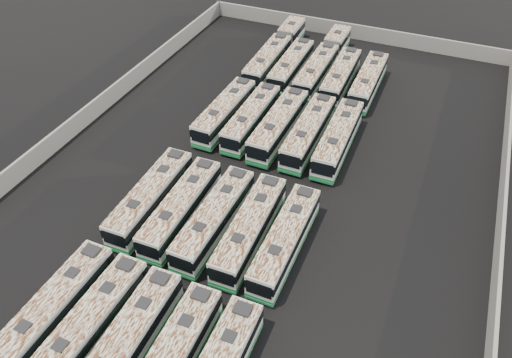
{
  "coord_description": "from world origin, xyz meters",
  "views": [
    {
      "loc": [
        14.51,
        -34.48,
        32.85
      ],
      "look_at": [
        0.21,
        -1.07,
        1.6
      ],
      "focal_mm": 35.0,
      "sensor_mm": 36.0,
      "label": 1
    }
  ],
  "objects_px": {
    "bus_midfront_left": "(181,208)",
    "bus_midfront_center": "(214,219)",
    "bus_midback_far_right": "(338,138)",
    "bus_back_right": "(341,77)",
    "bus_back_far_left": "(276,51)",
    "bus_midfront_right": "(250,229)",
    "bus_midback_right": "(308,132)",
    "bus_front_center": "(127,344)",
    "bus_midback_far_left": "(225,112)",
    "bus_back_center": "(323,61)",
    "bus_midfront_far_left": "(151,197)",
    "bus_front_far_left": "(54,310)",
    "bus_midback_left": "(251,118)",
    "bus_midback_center": "(278,125)",
    "bus_back_left": "(291,66)",
    "bus_back_far_right": "(368,81)",
    "bus_front_left": "(89,326)",
    "bus_midfront_far_right": "(285,240)"
  },
  "relations": [
    {
      "from": "bus_midfront_left",
      "to": "bus_midfront_center",
      "type": "xyz_separation_m",
      "value": [
        3.35,
        -0.07,
        0.01
      ]
    },
    {
      "from": "bus_midback_far_right",
      "to": "bus_back_right",
      "type": "relative_size",
      "value": 1.03
    },
    {
      "from": "bus_back_far_left",
      "to": "bus_midfront_left",
      "type": "bearing_deg",
      "value": -85.19
    },
    {
      "from": "bus_midfront_right",
      "to": "bus_midback_right",
      "type": "relative_size",
      "value": 1.0
    },
    {
      "from": "bus_midfront_center",
      "to": "bus_midfront_right",
      "type": "relative_size",
      "value": 0.99
    },
    {
      "from": "bus_midfront_right",
      "to": "bus_front_center",
      "type": "bearing_deg",
      "value": -105.85
    },
    {
      "from": "bus_midback_far_left",
      "to": "bus_back_center",
      "type": "bearing_deg",
      "value": 68.56
    },
    {
      "from": "bus_midfront_far_left",
      "to": "bus_back_center",
      "type": "height_order",
      "value": "bus_midfront_far_left"
    },
    {
      "from": "bus_midback_right",
      "to": "bus_back_far_left",
      "type": "height_order",
      "value": "bus_midback_right"
    },
    {
      "from": "bus_front_far_left",
      "to": "bus_midback_right",
      "type": "xyz_separation_m",
      "value": [
        10.02,
        28.74,
        0.04
      ]
    },
    {
      "from": "bus_midfront_left",
      "to": "bus_midfront_center",
      "type": "distance_m",
      "value": 3.35
    },
    {
      "from": "bus_midback_left",
      "to": "bus_midfront_right",
      "type": "bearing_deg",
      "value": -66.89
    },
    {
      "from": "bus_midback_far_left",
      "to": "bus_back_far_left",
      "type": "height_order",
      "value": "bus_back_far_left"
    },
    {
      "from": "bus_front_center",
      "to": "bus_midfront_left",
      "type": "relative_size",
      "value": 1.01
    },
    {
      "from": "bus_midback_center",
      "to": "bus_back_left",
      "type": "height_order",
      "value": "bus_midback_center"
    },
    {
      "from": "bus_midfront_left",
      "to": "bus_midfront_center",
      "type": "relative_size",
      "value": 0.99
    },
    {
      "from": "bus_midback_right",
      "to": "bus_midback_far_left",
      "type": "bearing_deg",
      "value": 179.7
    },
    {
      "from": "bus_midback_far_left",
      "to": "bus_midback_left",
      "type": "relative_size",
      "value": 1.01
    },
    {
      "from": "bus_midback_far_left",
      "to": "bus_midback_center",
      "type": "distance_m",
      "value": 6.62
    },
    {
      "from": "bus_midfront_far_left",
      "to": "bus_midfront_right",
      "type": "height_order",
      "value": "bus_midfront_far_left"
    },
    {
      "from": "bus_midback_far_left",
      "to": "bus_midback_right",
      "type": "bearing_deg",
      "value": 0.75
    },
    {
      "from": "bus_midfront_center",
      "to": "bus_back_far_left",
      "type": "relative_size",
      "value": 0.64
    },
    {
      "from": "bus_back_center",
      "to": "bus_back_left",
      "type": "bearing_deg",
      "value": -139.05
    },
    {
      "from": "bus_back_far_right",
      "to": "bus_midback_far_right",
      "type": "bearing_deg",
      "value": -90.71
    },
    {
      "from": "bus_back_far_left",
      "to": "bus_back_far_right",
      "type": "distance_m",
      "value": 13.84
    },
    {
      "from": "bus_front_far_left",
      "to": "bus_back_far_left",
      "type": "relative_size",
      "value": 0.63
    },
    {
      "from": "bus_midback_far_left",
      "to": "bus_back_far_right",
      "type": "bearing_deg",
      "value": 45.65
    },
    {
      "from": "bus_midfront_far_left",
      "to": "bus_back_right",
      "type": "height_order",
      "value": "bus_midfront_far_left"
    },
    {
      "from": "bus_front_far_left",
      "to": "bus_back_center",
      "type": "bearing_deg",
      "value": 82.19
    },
    {
      "from": "bus_midback_left",
      "to": "bus_back_right",
      "type": "bearing_deg",
      "value": 62.97
    },
    {
      "from": "bus_midfront_left",
      "to": "bus_back_center",
      "type": "height_order",
      "value": "bus_back_center"
    },
    {
      "from": "bus_midfront_center",
      "to": "bus_back_right",
      "type": "relative_size",
      "value": 1.01
    },
    {
      "from": "bus_midfront_right",
      "to": "bus_midback_far_right",
      "type": "bearing_deg",
      "value": 76.6
    },
    {
      "from": "bus_front_far_left",
      "to": "bus_back_center",
      "type": "height_order",
      "value": "bus_back_center"
    },
    {
      "from": "bus_front_left",
      "to": "bus_midback_right",
      "type": "relative_size",
      "value": 0.99
    },
    {
      "from": "bus_midfront_far_right",
      "to": "bus_back_left",
      "type": "bearing_deg",
      "value": 109.08
    },
    {
      "from": "bus_midfront_right",
      "to": "bus_back_far_right",
      "type": "relative_size",
      "value": 1.02
    },
    {
      "from": "bus_midback_right",
      "to": "bus_midback_left",
      "type": "bearing_deg",
      "value": 178.96
    },
    {
      "from": "bus_midback_far_left",
      "to": "bus_midback_far_right",
      "type": "xyz_separation_m",
      "value": [
        13.3,
        0.05,
        0.05
      ]
    },
    {
      "from": "bus_midback_far_left",
      "to": "bus_midback_far_right",
      "type": "height_order",
      "value": "bus_midback_far_right"
    },
    {
      "from": "bus_back_right",
      "to": "bus_front_far_left",
      "type": "bearing_deg",
      "value": -104.49
    },
    {
      "from": "bus_midback_far_right",
      "to": "bus_back_right",
      "type": "bearing_deg",
      "value": 103.73
    },
    {
      "from": "bus_midfront_far_right",
      "to": "bus_back_far_right",
      "type": "height_order",
      "value": "bus_back_far_right"
    },
    {
      "from": "bus_front_center",
      "to": "bus_midback_left",
      "type": "relative_size",
      "value": 1.02
    },
    {
      "from": "bus_back_far_right",
      "to": "bus_midfront_center",
      "type": "bearing_deg",
      "value": -103.52
    },
    {
      "from": "bus_midfront_far_left",
      "to": "bus_midfront_right",
      "type": "distance_m",
      "value": 9.95
    },
    {
      "from": "bus_midfront_far_left",
      "to": "bus_midfront_right",
      "type": "bearing_deg",
      "value": -1.45
    },
    {
      "from": "bus_midfront_right",
      "to": "bus_midback_far_left",
      "type": "height_order",
      "value": "bus_midfront_right"
    },
    {
      "from": "bus_midfront_center",
      "to": "bus_front_center",
      "type": "bearing_deg",
      "value": -89.66
    },
    {
      "from": "bus_front_left",
      "to": "bus_front_center",
      "type": "distance_m",
      "value": 3.27
    }
  ]
}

